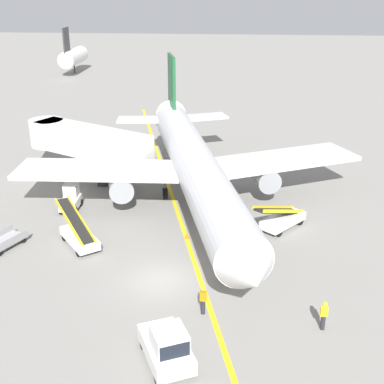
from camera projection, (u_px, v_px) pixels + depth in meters
The scene contains 14 objects.
ground_plane at pixel (161, 281), 31.62m from camera, with size 300.00×300.00×0.00m, color gray.
taxi_line_yellow at pixel (188, 243), 36.13m from camera, with size 0.30×80.00×0.01m, color yellow.
airliner at pixel (194, 164), 41.08m from camera, with size 27.89×34.88×10.10m.
jet_bridge at pixel (81, 140), 46.70m from camera, with size 12.55×8.23×4.85m.
pushback_tug at pixel (167, 347), 24.45m from camera, with size 3.23×4.06×2.20m.
baggage_tug_near_wing at pixel (71, 198), 41.05m from camera, with size 1.41×2.45×2.10m.
belt_loader_forward_hold at pixel (282, 219), 37.96m from camera, with size 4.16×4.64×2.59m.
belt_loader_aft_hold at pixel (79, 235), 35.55m from camera, with size 4.06×4.71×2.59m.
baggage_cart_loaded at pixel (5, 241), 35.38m from camera, with size 2.56×3.76×0.94m.
ground_crew_marshaller at pixel (324, 315), 26.91m from camera, with size 0.36×0.24×1.70m.
ground_crew_wing_walker at pixel (203, 299), 28.18m from camera, with size 0.36×0.24×1.70m.
safety_cone_nose_left at pixel (187, 235), 36.69m from camera, with size 0.36×0.36×0.44m, color orange.
safety_cone_nose_right at pixel (166, 190), 44.62m from camera, with size 0.36×0.36×0.44m, color orange.
distant_aircraft_far_left at pixel (73, 56), 99.01m from camera, with size 3.00×10.10×8.80m.
Camera 1 is at (4.23, -26.88, 17.10)m, focal length 48.48 mm.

